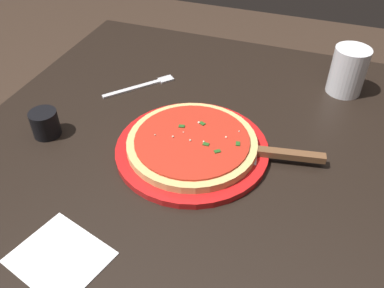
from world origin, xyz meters
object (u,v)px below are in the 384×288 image
object	(u,v)px
cup_tall_drink	(348,71)
fork	(143,86)
serving_plate	(192,149)
pizza	(192,143)
cup_small_sauce	(45,123)
pizza_server	(270,153)
napkin_folded_right	(60,257)

from	to	relation	value
cup_tall_drink	fork	world-z (taller)	cup_tall_drink
serving_plate	pizza	xyz separation A→B (m)	(-0.00, 0.00, 0.02)
serving_plate	fork	distance (m)	0.27
cup_small_sauce	serving_plate	bearing A→B (deg)	99.29
serving_plate	cup_small_sauce	world-z (taller)	cup_small_sauce
pizza_server	fork	world-z (taller)	pizza_server
serving_plate	napkin_folded_right	bearing A→B (deg)	-19.66
serving_plate	pizza_server	distance (m)	0.15
napkin_folded_right	fork	bearing A→B (deg)	-169.92
cup_tall_drink	napkin_folded_right	size ratio (longest dim) A/B	0.81
cup_tall_drink	napkin_folded_right	xyz separation A→B (m)	(0.64, -0.38, -0.06)
serving_plate	cup_small_sauce	distance (m)	0.31
pizza	fork	world-z (taller)	pizza
cup_tall_drink	fork	bearing A→B (deg)	-72.66
serving_plate	cup_tall_drink	world-z (taller)	cup_tall_drink
pizza	pizza_server	distance (m)	0.15
serving_plate	pizza	size ratio (longest dim) A/B	1.18
serving_plate	napkin_folded_right	world-z (taller)	serving_plate
pizza	fork	bearing A→B (deg)	-133.80
napkin_folded_right	cup_tall_drink	bearing A→B (deg)	149.32
cup_small_sauce	fork	xyz separation A→B (m)	(-0.24, 0.11, -0.03)
pizza	cup_tall_drink	world-z (taller)	cup_tall_drink
cup_tall_drink	pizza_server	bearing A→B (deg)	-21.06
serving_plate	cup_tall_drink	xyz separation A→B (m)	(-0.33, 0.27, 0.05)
serving_plate	pizza	bearing A→B (deg)	124.15
cup_small_sauce	napkin_folded_right	xyz separation A→B (m)	(0.25, 0.20, -0.03)
cup_tall_drink	napkin_folded_right	world-z (taller)	cup_tall_drink
serving_plate	cup_small_sauce	size ratio (longest dim) A/B	5.33
pizza	napkin_folded_right	size ratio (longest dim) A/B	1.85
serving_plate	fork	xyz separation A→B (m)	(-0.19, -0.20, -0.00)
serving_plate	pizza_server	xyz separation A→B (m)	(-0.03, 0.15, 0.01)
cup_tall_drink	fork	distance (m)	0.49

